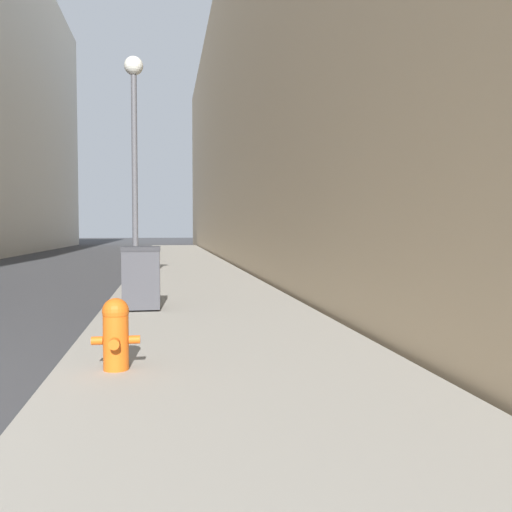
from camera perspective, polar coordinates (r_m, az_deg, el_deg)
sidewalk_right at (r=23.00m, az=-7.06°, el=-1.21°), size 3.96×60.00×0.13m
building_right_stone at (r=32.73m, az=7.03°, el=13.26°), size 12.00×60.00×15.25m
fire_hydrant at (r=6.33m, az=-13.85°, el=-7.40°), size 0.51×0.40×0.77m
trash_bin at (r=10.85m, az=-11.39°, el=-2.11°), size 0.70×0.70×1.18m
lamppost at (r=15.13m, az=-12.07°, el=11.52°), size 0.48×0.48×5.87m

